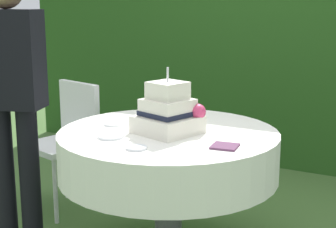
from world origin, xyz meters
name	(u,v)px	position (x,y,z in m)	size (l,w,h in m)	color
foliage_hedge	(285,18)	(0.00, 2.16, 1.30)	(5.18, 0.56, 2.59)	#234C19
cake_table	(168,154)	(0.00, 0.00, 0.62)	(1.21, 1.21, 0.75)	#4C4C51
wedding_cake	(169,113)	(0.02, -0.03, 0.86)	(0.37, 0.37, 0.36)	silver
serving_plate_near	(164,114)	(-0.21, 0.33, 0.76)	(0.13, 0.13, 0.01)	white
serving_plate_far	(111,136)	(-0.20, -0.26, 0.76)	(0.14, 0.14, 0.01)	white
serving_plate_left	(136,148)	(0.03, -0.37, 0.76)	(0.10, 0.10, 0.01)	white
serving_plate_right	(113,124)	(-0.34, -0.03, 0.76)	(0.10, 0.10, 0.01)	white
napkin_stack	(225,146)	(0.39, -0.14, 0.76)	(0.12, 0.12, 0.01)	#603856
garden_chair	(69,134)	(-0.97, 0.33, 0.54)	(0.49, 0.49, 0.89)	white
standing_person	(12,94)	(-0.85, -0.29, 0.93)	(0.41, 0.31, 1.60)	black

